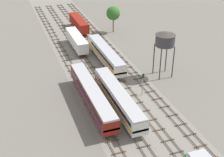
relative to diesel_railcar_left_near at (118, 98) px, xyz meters
name	(u,v)px	position (x,y,z in m)	size (l,w,h in m)	color
ground_plane	(106,77)	(2.14, 13.11, -2.60)	(480.00, 480.00, 0.00)	slate
ballast_bed	(106,77)	(2.14, 13.11, -2.59)	(16.86, 176.00, 0.01)	gray
track_far_left	(78,79)	(-4.29, 14.11, -2.46)	(2.40, 126.00, 0.29)	#47382D
track_left	(96,76)	(0.00, 14.11, -2.46)	(2.40, 126.00, 0.29)	#47382D
track_centre_left	(114,73)	(4.29, 14.11, -2.46)	(2.40, 126.00, 0.29)	#47382D
track_centre	(131,70)	(8.57, 14.11, -2.46)	(2.40, 126.00, 0.29)	#47382D
diesel_railcar_left_near	(118,98)	(0.00, 0.00, 0.00)	(2.96, 20.50, 3.80)	white
passenger_coach_far_left_mid	(92,94)	(-4.29, 2.82, 0.02)	(2.96, 22.00, 3.80)	maroon
diesel_railcar_centre_left_midfar	(106,54)	(4.29, 19.50, 0.00)	(2.96, 20.50, 3.80)	beige
freight_boxcar_left_far	(77,40)	(0.01, 31.19, -0.15)	(2.87, 14.00, 3.60)	white
freight_boxcar_centre_left_farther	(79,23)	(4.29, 45.09, -0.15)	(2.87, 14.00, 3.60)	maroon
water_tower	(165,40)	(14.42, 9.43, 6.08)	(4.44, 4.44, 10.29)	#2D2826
signal_post_nearest	(143,81)	(6.43, 3.10, 0.61)	(0.28, 0.47, 5.02)	gray
lineside_tree_0	(113,13)	(13.80, 40.13, 3.31)	(4.19, 4.19, 8.02)	#4C331E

